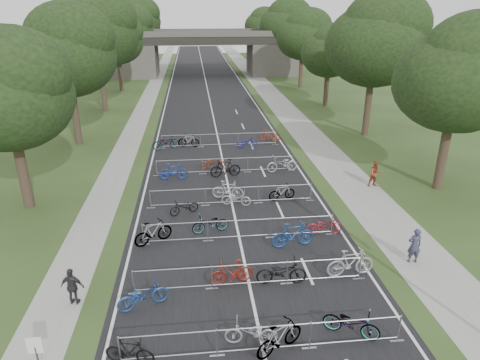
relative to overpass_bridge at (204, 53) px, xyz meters
The scene contains 53 objects.
road 15.41m from the overpass_bridge, 90.00° to the right, with size 11.00×140.00×0.01m, color black.
sidewalk_right 17.36m from the overpass_bridge, 61.93° to the right, with size 3.00×140.00×0.01m, color gray.
sidewalk_left 17.14m from the overpass_bridge, 116.57° to the right, with size 2.00×140.00×0.01m, color gray.
lane_markings 15.41m from the overpass_bridge, 90.00° to the right, with size 0.12×140.00×0.00m, color silver.
overpass_bridge is the anchor object (origin of this frame).
park_sign 62.41m from the overpass_bridge, 96.26° to the right, with size 0.45×0.06×1.83m.
tree_left_0 50.47m from the overpass_bridge, 103.07° to the right, with size 6.72×6.72×10.25m.
tree_right_0 50.91m from the overpass_bridge, 75.05° to the right, with size 7.17×7.17×10.93m.
tree_left_1 38.97m from the overpass_bridge, 107.08° to the right, with size 7.56×7.56×11.53m.
tree_right_1 39.56m from the overpass_bridge, 70.53° to the right, with size 8.18×8.18×12.47m.
tree_left_2 27.92m from the overpass_bridge, 114.44° to the right, with size 8.40×8.40×12.81m.
tree_right_2 28.39m from the overpass_bridge, 62.40° to the right, with size 6.16×6.16×9.39m.
tree_left_3 17.59m from the overpass_bridge, 131.07° to the right, with size 6.72×6.72×10.25m.
tree_right_3 18.82m from the overpass_bridge, 44.93° to the right, with size 7.17×7.17×10.93m.
tree_left_4 12.05m from the overpass_bridge, behind, with size 7.56×7.56×11.53m.
tree_right_4 13.86m from the overpass_bridge, ahead, with size 8.18×8.18×12.47m.
tree_left_5 16.44m from the overpass_bridge, 136.20° to the left, with size 8.40×8.40×12.81m.
tree_right_5 17.23m from the overpass_bridge, 39.82° to the left, with size 6.16×6.16×9.39m.
tree_left_6 25.77m from the overpass_bridge, 116.43° to the left, with size 6.72×6.72×10.25m.
tree_right_6 26.62m from the overpass_bridge, 60.25° to the left, with size 7.17×7.17×10.93m.
barrier_row_1 61.47m from the overpass_bridge, 90.00° to the right, with size 9.70×0.08×1.10m.
barrier_row_2 57.88m from the overpass_bridge, 90.00° to the right, with size 9.70×0.08×1.10m.
barrier_row_3 54.08m from the overpass_bridge, 90.00° to the right, with size 9.70×0.08×1.10m.
barrier_row_4 50.09m from the overpass_bridge, 90.00° to the right, with size 9.70×0.08×1.10m.
barrier_row_5 45.10m from the overpass_bridge, 90.00° to the right, with size 9.70×0.08×1.10m.
barrier_row_6 39.11m from the overpass_bridge, 90.00° to the right, with size 9.70×0.08×1.10m.
bike_4 61.63m from the overpass_bridge, 94.01° to the right, with size 0.46×1.63×0.98m, color black.
bike_5 61.06m from the overpass_bridge, 90.34° to the right, with size 0.63×1.80×0.94m, color #A6A6AD.
bike_6 61.48m from the overpass_bridge, 89.52° to the right, with size 0.54×1.90×1.14m, color #9D9FA4.
bike_7 61.09m from the overpass_bridge, 87.08° to the right, with size 0.68×1.96×1.03m, color #9D9FA4.
bike_8 58.85m from the overpass_bridge, 94.06° to the right, with size 0.69×1.97×1.04m, color navy.
bike_9 57.60m from the overpass_bridge, 90.70° to the right, with size 0.51×1.81×1.09m, color maroon.
bike_10 57.82m from the overpass_bridge, 88.70° to the right, with size 0.72×2.08×1.09m, color black.
bike_11 57.74m from the overpass_bridge, 85.72° to the right, with size 0.59×2.09×1.25m, color #A5A4AC.
bike_12 54.14m from the overpass_bridge, 94.38° to the right, with size 0.55×1.95×1.17m, color #9D9FA4.
bike_13 53.24m from the overpass_bridge, 91.48° to the right, with size 0.65×1.87×0.98m, color #9D9FA4.
bike_14 55.06m from the overpass_bridge, 87.46° to the right, with size 0.59×2.10×1.26m, color navy.
bike_15 54.17m from the overpass_bridge, 85.49° to the right, with size 0.63×1.81×0.95m, color maroon.
bike_16 51.12m from the overpass_bridge, 93.04° to the right, with size 0.58×1.67×0.88m, color black.
bike_17 49.27m from the overpass_bridge, 90.21° to the right, with size 0.53×1.87×1.13m, color #99989F.
bike_18 50.22m from the overpass_bridge, 89.74° to the right, with size 0.59×1.68×0.88m, color #A5A5AD.
bike_19 49.88m from the overpass_bridge, 86.59° to the right, with size 0.47×1.65×0.99m, color #9D9FA4.
bike_20 46.01m from the overpass_bridge, 94.32° to the right, with size 0.53×1.87×1.13m, color navy.
bike_21 44.16m from the overpass_bridge, 91.07° to the right, with size 0.60×1.71×0.90m, color maroon.
bike_22 45.75m from the overpass_bridge, 90.06° to the right, with size 0.58×2.06×1.24m, color black.
bike_23 45.41m from the overpass_bridge, 85.06° to the right, with size 0.75×2.16×1.14m, color #A1A0A8.
bike_24 39.57m from the overpass_bridge, 96.26° to the right, with size 0.73×2.08×1.09m, color #9D9FA4.
bike_25 39.01m from the overpass_bridge, 93.66° to the right, with size 0.49×1.74×1.04m, color #9D9FA4.
bike_26 39.76m from the overpass_bridge, 86.91° to the right, with size 0.59×1.69×0.89m, color navy.
bike_27 38.44m from the overpass_bridge, 83.56° to the right, with size 0.50×1.75×1.05m, color #9B3316.
pedestrian_a 57.35m from the overpass_bridge, 82.55° to the right, with size 0.60×0.40×1.66m, color #2E2E45.
pedestrian_b 49.25m from the overpass_bridge, 79.24° to the right, with size 0.81×0.63×1.66m, color brown.
pedestrian_c 58.59m from the overpass_bridge, 96.67° to the right, with size 0.89×0.37×1.52m, color #27272A.
Camera 1 is at (-1.96, -7.15, 10.61)m, focal length 32.00 mm.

